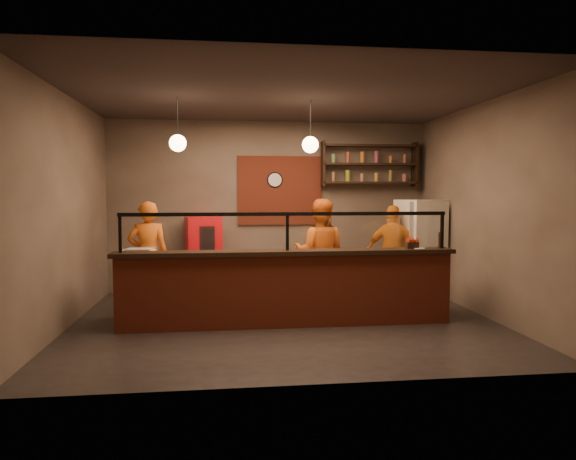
{
  "coord_description": "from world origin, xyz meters",
  "views": [
    {
      "loc": [
        -0.86,
        -7.25,
        1.83
      ],
      "look_at": [
        0.08,
        0.3,
        1.3
      ],
      "focal_mm": 32.0,
      "sensor_mm": 36.0,
      "label": 1
    }
  ],
  "objects": [
    {
      "name": "pendant_right",
      "position": [
        0.4,
        0.2,
        2.55
      ],
      "size": [
        0.24,
        0.24,
        0.77
      ],
      "color": "black",
      "rests_on": "ceiling"
    },
    {
      "name": "ceiling",
      "position": [
        0.0,
        0.0,
        3.2
      ],
      "size": [
        6.0,
        6.0,
        0.0
      ],
      "primitive_type": "plane",
      "rotation": [
        3.14,
        0.0,
        0.0
      ],
      "color": "#362D29",
      "rests_on": "wall_back"
    },
    {
      "name": "pepper_mill",
      "position": [
        2.2,
        -0.28,
        1.17
      ],
      "size": [
        0.07,
        0.07,
        0.23
      ],
      "primitive_type": "cylinder",
      "rotation": [
        0.0,
        0.0,
        0.42
      ],
      "color": "black",
      "rests_on": "counter_ledge"
    },
    {
      "name": "wall_shelving",
      "position": [
        1.9,
        2.32,
        2.4
      ],
      "size": [
        1.84,
        0.28,
        0.85
      ],
      "color": "black",
      "rests_on": "wall_back"
    },
    {
      "name": "wall_back",
      "position": [
        0.0,
        2.5,
        1.6
      ],
      "size": [
        6.0,
        0.0,
        6.0
      ],
      "primitive_type": "plane",
      "rotation": [
        1.57,
        0.0,
        0.0
      ],
      "color": "#706252",
      "rests_on": "floor"
    },
    {
      "name": "cook_left",
      "position": [
        -2.05,
        0.98,
        0.86
      ],
      "size": [
        0.67,
        0.47,
        1.72
      ],
      "primitive_type": "imported",
      "rotation": [
        0.0,
        0.0,
        3.24
      ],
      "color": "#C45612",
      "rests_on": "floor"
    },
    {
      "name": "pizza_dough",
      "position": [
        0.61,
        0.31,
        0.91
      ],
      "size": [
        0.74,
        0.74,
        0.01
      ],
      "primitive_type": "cylinder",
      "rotation": [
        0.0,
        0.0,
        -0.39
      ],
      "color": "beige",
      "rests_on": "worktop"
    },
    {
      "name": "pendant_left",
      "position": [
        -1.5,
        0.2,
        2.55
      ],
      "size": [
        0.24,
        0.24,
        0.77
      ],
      "color": "black",
      "rests_on": "ceiling"
    },
    {
      "name": "small_plate",
      "position": [
        1.88,
        -0.31,
        1.07
      ],
      "size": [
        0.2,
        0.2,
        0.01
      ],
      "primitive_type": "cylinder",
      "rotation": [
        0.0,
        0.0,
        -0.24
      ],
      "color": "white",
      "rests_on": "counter_ledge"
    },
    {
      "name": "service_counter",
      "position": [
        0.0,
        -0.3,
        0.5
      ],
      "size": [
        4.6,
        0.25,
        1.0
      ],
      "primitive_type": "cube",
      "color": "maroon",
      "rests_on": "floor"
    },
    {
      "name": "prep_tub_a",
      "position": [
        -2.15,
        0.15,
        0.97
      ],
      "size": [
        0.35,
        0.31,
        0.15
      ],
      "primitive_type": "cube",
      "rotation": [
        0.0,
        0.0,
        -0.27
      ],
      "color": "silver",
      "rests_on": "worktop"
    },
    {
      "name": "wall_front",
      "position": [
        0.0,
        -2.5,
        1.6
      ],
      "size": [
        6.0,
        0.0,
        6.0
      ],
      "primitive_type": "plane",
      "rotation": [
        -1.57,
        0.0,
        0.0
      ],
      "color": "#706252",
      "rests_on": "floor"
    },
    {
      "name": "floor",
      "position": [
        0.0,
        0.0,
        0.0
      ],
      "size": [
        6.0,
        6.0,
        0.0
      ],
      "primitive_type": "plane",
      "color": "black",
      "rests_on": "ground"
    },
    {
      "name": "cook_mid",
      "position": [
        0.7,
        0.98,
        0.88
      ],
      "size": [
        0.99,
        0.86,
        1.75
      ],
      "primitive_type": "imported",
      "rotation": [
        0.0,
        0.0,
        2.88
      ],
      "color": "#C65612",
      "rests_on": "floor"
    },
    {
      "name": "condiment_caddy",
      "position": [
        1.79,
        -0.27,
        1.11
      ],
      "size": [
        0.17,
        0.13,
        0.09
      ],
      "primitive_type": "cube",
      "rotation": [
        0.0,
        0.0,
        -0.03
      ],
      "color": "black",
      "rests_on": "counter_ledge"
    },
    {
      "name": "red_cooler",
      "position": [
        -1.24,
        2.15,
        0.71
      ],
      "size": [
        0.7,
        0.66,
        1.42
      ],
      "primitive_type": "cube",
      "rotation": [
        0.0,
        0.0,
        0.19
      ],
      "color": "red",
      "rests_on": "floor"
    },
    {
      "name": "prep_tub_c",
      "position": [
        -2.04,
        0.08,
        0.99
      ],
      "size": [
        0.36,
        0.3,
        0.17
      ],
      "primitive_type": "cube",
      "rotation": [
        0.0,
        0.0,
        -0.08
      ],
      "color": "silver",
      "rests_on": "worktop"
    },
    {
      "name": "cook_right",
      "position": [
        2.05,
        1.29,
        0.82
      ],
      "size": [
        1.04,
        0.73,
        1.64
      ],
      "primitive_type": "imported",
      "rotation": [
        0.0,
        0.0,
        2.76
      ],
      "color": "orange",
      "rests_on": "floor"
    },
    {
      "name": "sneeze_guard",
      "position": [
        0.0,
        -0.3,
        1.37
      ],
      "size": [
        4.5,
        0.05,
        0.52
      ],
      "color": "white",
      "rests_on": "counter_ledge"
    },
    {
      "name": "worktop_cabinet",
      "position": [
        0.0,
        0.2,
        0.42
      ],
      "size": [
        4.6,
        0.75,
        0.85
      ],
      "primitive_type": "cube",
      "color": "gray",
      "rests_on": "floor"
    },
    {
      "name": "brick_patch",
      "position": [
        0.2,
        2.47,
        1.9
      ],
      "size": [
        1.6,
        0.04,
        1.3
      ],
      "primitive_type": "cube",
      "color": "maroon",
      "rests_on": "wall_back"
    },
    {
      "name": "wall_right",
      "position": [
        3.0,
        0.0,
        1.6
      ],
      "size": [
        0.0,
        5.0,
        5.0
      ],
      "primitive_type": "plane",
      "rotation": [
        1.57,
        0.0,
        -1.57
      ],
      "color": "#706252",
      "rests_on": "floor"
    },
    {
      "name": "worktop",
      "position": [
        0.0,
        0.2,
        0.88
      ],
      "size": [
        4.6,
        0.75,
        0.05
      ],
      "primitive_type": "cube",
      "color": "white",
      "rests_on": "worktop_cabinet"
    },
    {
      "name": "counter_ledge",
      "position": [
        0.0,
        -0.3,
        1.03
      ],
      "size": [
        4.7,
        0.37,
        0.06
      ],
      "primitive_type": "cube",
      "color": "black",
      "rests_on": "service_counter"
    },
    {
      "name": "wall_left",
      "position": [
        -3.0,
        0.0,
        1.6
      ],
      "size": [
        0.0,
        5.0,
        5.0
      ],
      "primitive_type": "plane",
      "rotation": [
        1.57,
        0.0,
        1.57
      ],
      "color": "#706252",
      "rests_on": "floor"
    },
    {
      "name": "prep_tub_b",
      "position": [
        -1.99,
        0.22,
        0.97
      ],
      "size": [
        0.29,
        0.24,
        0.14
      ],
      "primitive_type": "cube",
      "rotation": [
        0.0,
        0.0,
        -0.1
      ],
      "color": "silver",
      "rests_on": "worktop"
    },
    {
      "name": "wall_clock",
      "position": [
        0.1,
        2.46,
        2.1
      ],
      "size": [
        0.3,
        0.04,
        0.3
      ],
      "primitive_type": "cylinder",
      "rotation": [
        1.57,
        0.0,
        0.0
      ],
      "color": "black",
      "rests_on": "wall_back"
    },
    {
      "name": "rolling_pin",
      "position": [
        -1.42,
        0.23,
        0.93
      ],
      "size": [
        0.35,
        0.2,
        0.06
      ],
      "primitive_type": "cylinder",
      "rotation": [
        0.0,
        1.57,
        0.42
      ],
      "color": "yellow",
      "rests_on": "worktop"
    },
    {
      "name": "fridge",
      "position": [
        2.6,
        1.43,
        0.87
      ],
      "size": [
        0.88,
        0.85,
        1.73
      ],
      "primitive_type": "cube",
      "rotation": [
        0.0,
        0.0,
        0.28
      ],
      "color": "beige",
      "rests_on": "floor"
    }
  ]
}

